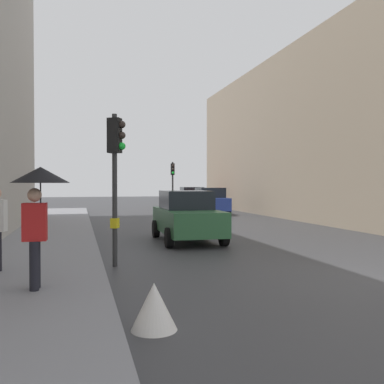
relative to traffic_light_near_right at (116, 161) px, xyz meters
The scene contains 10 objects.
ground_plane 6.35m from the traffic_light_near_right, 29.12° to the right, with size 120.00×120.00×0.00m, color #38383A.
sidewalk_kerb 4.41m from the traffic_light_near_right, 119.85° to the left, with size 3.00×40.00×0.16m, color gray.
building_facade_right 21.65m from the traffic_light_near_right, 40.01° to the left, with size 12.00×25.79×9.76m, color gray.
traffic_light_near_right is the anchor object (origin of this frame).
traffic_light_far_median 20.46m from the traffic_light_near_right, 73.75° to the left, with size 0.25×0.43×3.59m.
car_red_sedan 23.48m from the traffic_light_near_right, 70.60° to the left, with size 2.27×4.32×1.76m.
car_blue_van 17.82m from the traffic_light_near_right, 65.30° to the left, with size 2.19×4.29×1.76m.
car_green_estate 5.14m from the traffic_light_near_right, 54.87° to the left, with size 2.09×4.24×1.76m.
pedestrian_with_umbrella 3.06m from the traffic_light_near_right, 121.12° to the right, with size 1.00×1.00×2.14m.
warning_sign_triangle 5.17m from the traffic_light_near_right, 88.44° to the right, with size 0.64×0.64×0.65m, color silver.
Camera 1 is at (-5.94, -7.52, 2.00)m, focal length 39.53 mm.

